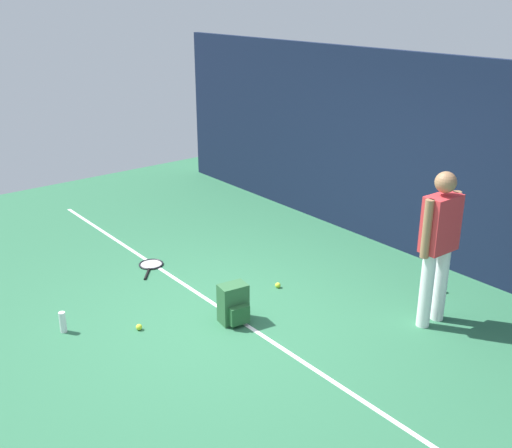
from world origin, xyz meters
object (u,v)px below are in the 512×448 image
tennis_player (439,240)px  tennis_ball_near_player (278,285)px  backpack (234,305)px  water_bottle (63,322)px  tennis_racket (151,265)px  tennis_ball_by_fence (139,327)px  tennis_ball_mid_court (444,290)px

tennis_player → tennis_ball_near_player: size_ratio=25.76×
backpack → water_bottle: bearing=156.5°
tennis_racket → tennis_ball_near_player: (1.52, 0.90, 0.02)m
water_bottle → tennis_racket: bearing=119.5°
tennis_player → tennis_racket: (-3.17, -1.65, -0.95)m
tennis_ball_near_player → tennis_ball_by_fence: size_ratio=1.00×
tennis_player → tennis_ball_mid_court: tennis_player is taller
backpack → tennis_ball_near_player: (-0.32, 0.90, -0.18)m
tennis_ball_mid_court → water_bottle: bearing=-117.0°
tennis_racket → tennis_ball_near_player: 1.76m
tennis_ball_by_fence → water_bottle: size_ratio=0.29×
tennis_player → tennis_ball_near_player: tennis_player is taller
tennis_ball_near_player → backpack: bearing=-70.7°
tennis_player → tennis_ball_mid_court: (-0.31, 0.71, -0.93)m
tennis_racket → tennis_ball_mid_court: tennis_ball_mid_court is taller
tennis_player → water_bottle: (-2.30, -3.19, -0.85)m
backpack → tennis_ball_by_fence: 1.04m
tennis_ball_by_fence → backpack: bearing=60.9°
water_bottle → tennis_ball_mid_court: bearing=63.0°
tennis_player → tennis_ball_near_player: 2.05m
tennis_racket → tennis_ball_mid_court: (2.86, 2.36, 0.02)m
tennis_player → tennis_ball_mid_court: size_ratio=25.76×
tennis_ball_by_fence → tennis_ball_near_player: bearing=84.3°
tennis_player → tennis_ball_by_fence: tennis_player is taller
tennis_racket → tennis_ball_by_fence: tennis_ball_by_fence is taller
tennis_ball_by_fence → tennis_ball_mid_court: same height
tennis_racket → tennis_ball_mid_court: bearing=-101.1°
tennis_ball_mid_court → water_bottle: 4.37m
tennis_ball_near_player → tennis_ball_by_fence: bearing=-95.7°
tennis_ball_mid_court → water_bottle: (-1.99, -3.90, 0.08)m
tennis_ball_by_fence → tennis_ball_mid_court: bearing=65.0°
backpack → tennis_ball_mid_court: backpack is taller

